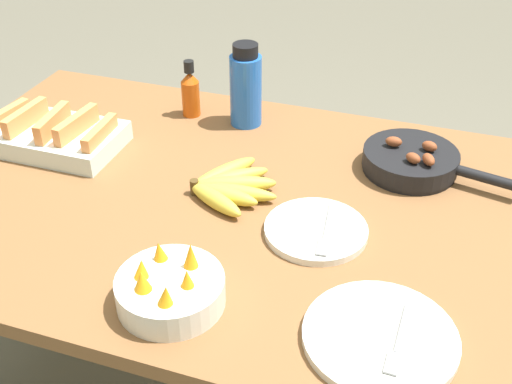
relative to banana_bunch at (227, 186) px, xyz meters
The scene contains 9 objects.
dining_table 0.14m from the banana_bunch, 11.85° to the right, with size 1.64×0.97×0.76m.
banana_bunch is the anchor object (origin of this frame).
melon_tray 0.48m from the banana_bunch, behind, with size 0.32×0.20×0.10m.
skillet 0.45m from the banana_bunch, 30.93° to the left, with size 0.36×0.22×0.08m.
empty_plate_near_front 0.52m from the banana_bunch, 39.26° to the right, with size 0.26×0.26×0.02m.
empty_plate_far_left 0.24m from the banana_bunch, 18.97° to the right, with size 0.21×0.21×0.02m.
fruit_bowl_mango 0.36m from the banana_bunch, 85.49° to the right, with size 0.20×0.20×0.11m.
water_bottle 0.35m from the banana_bunch, 102.12° to the left, with size 0.08×0.08×0.22m.
hot_sauce_bottle 0.40m from the banana_bunch, 124.92° to the left, with size 0.05×0.05×0.16m.
Camera 1 is at (0.37, -1.09, 1.58)m, focal length 45.00 mm.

